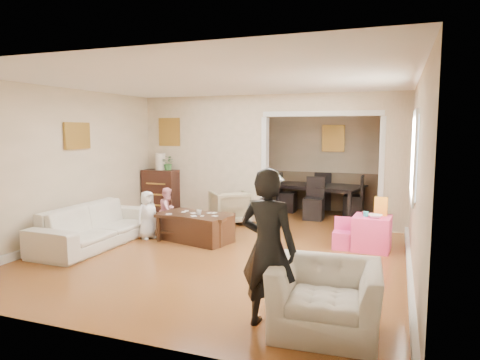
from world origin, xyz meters
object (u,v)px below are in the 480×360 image
at_px(armchair_front, 325,298).
at_px(child_kneel_b, 168,211).
at_px(sofa, 96,225).
at_px(dresser, 161,193).
at_px(table_lamp, 160,162).
at_px(play_table, 372,233).
at_px(child_toddler, 266,212).
at_px(coffee_table, 195,227).
at_px(cyan_cup, 366,214).
at_px(child_kneel_a, 148,215).
at_px(adult_person, 268,248).
at_px(armchair_back, 230,207).
at_px(dining_table, 319,199).
at_px(coffee_cup, 199,212).

height_order(armchair_front, child_kneel_b, child_kneel_b).
xyz_separation_m(sofa, dresser, (-0.21, 2.44, 0.18)).
xyz_separation_m(sofa, armchair_front, (4.06, -1.77, -0.00)).
bearing_deg(table_lamp, play_table, -14.54).
xyz_separation_m(sofa, child_toddler, (2.47, 1.56, 0.11)).
height_order(dresser, child_kneel_b, dresser).
height_order(coffee_table, cyan_cup, cyan_cup).
bearing_deg(cyan_cup, play_table, 26.57).
bearing_deg(sofa, child_toddler, -56.96).
xyz_separation_m(sofa, coffee_table, (1.42, 0.81, -0.09)).
distance_m(table_lamp, child_kneel_a, 2.10).
bearing_deg(child_kneel_a, adult_person, -106.02).
distance_m(armchair_back, child_toddler, 1.23).
bearing_deg(coffee_table, dining_table, 62.74).
distance_m(armchair_front, child_kneel_a, 4.25).
bearing_deg(armchair_front, dresser, 131.53).
xyz_separation_m(coffee_cup, cyan_cup, (2.69, 0.46, 0.07)).
height_order(table_lamp, coffee_cup, table_lamp).
bearing_deg(dining_table, coffee_cup, -102.38).
bearing_deg(child_kneel_b, cyan_cup, -93.61).
xyz_separation_m(child_kneel_a, child_toddler, (1.90, 0.90, 0.02)).
height_order(armchair_front, adult_person, adult_person).
height_order(child_kneel_a, child_toddler, child_toddler).
height_order(play_table, cyan_cup, cyan_cup).
bearing_deg(adult_person, cyan_cup, -94.48).
xyz_separation_m(armchair_front, coffee_cup, (-2.54, 2.53, 0.18)).
bearing_deg(dining_table, table_lamp, -142.60).
height_order(armchair_front, child_toddler, child_toddler).
relative_size(table_lamp, child_kneel_a, 0.43).
bearing_deg(child_kneel_a, child_toddler, -40.08).
xyz_separation_m(coffee_table, child_kneel_a, (-0.85, -0.15, 0.19)).
relative_size(dresser, coffee_cup, 11.39).
bearing_deg(play_table, dresser, 165.46).
height_order(cyan_cup, dining_table, dining_table).
height_order(dining_table, child_kneel_b, child_kneel_b).
bearing_deg(child_kneel_b, play_table, -92.86).
bearing_deg(armchair_back, dresser, -44.92).
distance_m(play_table, child_toddler, 1.87).
xyz_separation_m(cyan_cup, dining_table, (-1.19, 2.68, -0.25)).
xyz_separation_m(adult_person, child_toddler, (-1.05, 3.43, -0.34)).
xyz_separation_m(table_lamp, play_table, (4.52, -1.17, -0.94)).
xyz_separation_m(coffee_table, adult_person, (2.10, -2.68, 0.55)).
bearing_deg(adult_person, armchair_back, -55.74).
relative_size(dining_table, child_kneel_a, 2.23).
bearing_deg(child_kneel_a, coffee_cup, -59.41).
bearing_deg(table_lamp, coffee_cup, -44.17).
xyz_separation_m(armchair_back, play_table, (2.83, -1.01, -0.06)).
xyz_separation_m(coffee_cup, dining_table, (1.49, 3.14, -0.18)).
bearing_deg(child_kneel_b, adult_person, -142.19).
xyz_separation_m(armchair_front, child_kneel_b, (-3.34, 2.88, 0.10)).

